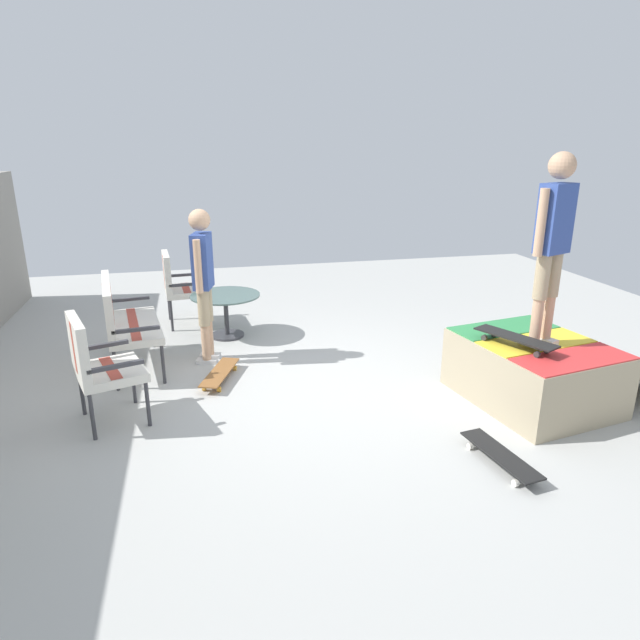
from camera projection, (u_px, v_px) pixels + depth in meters
ground_plane at (321, 390)px, 5.80m from camera, size 12.00×12.00×0.10m
skate_ramp at (535, 371)px, 5.39m from camera, size 1.69×2.17×0.62m
patio_bench at (122, 316)px, 6.06m from camera, size 1.32×0.73×1.02m
patio_chair_near_house at (177, 282)px, 7.55m from camera, size 0.67×0.60×1.02m
patio_chair_by_wall at (96, 361)px, 4.84m from camera, size 0.76×0.72×1.02m
patio_table at (226, 307)px, 7.15m from camera, size 0.90×0.90×0.57m
person_watching at (203, 274)px, 6.14m from camera, size 0.47×0.30×1.77m
person_skater at (553, 236)px, 4.89m from camera, size 0.33×0.45×1.76m
skateboard_by_bench at (220, 373)px, 5.90m from camera, size 0.82×0.48×0.10m
skateboard_spare at (500, 455)px, 4.35m from camera, size 0.82×0.31×0.10m
skateboard_on_ramp at (515, 338)px, 5.12m from camera, size 0.81×0.52×0.10m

